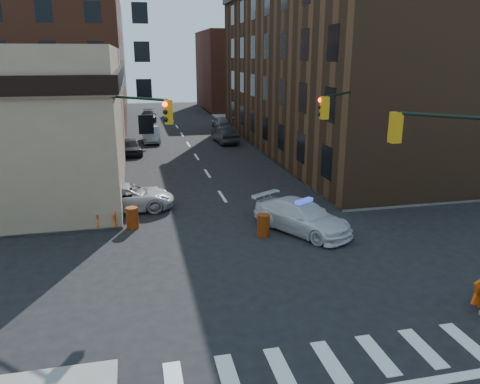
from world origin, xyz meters
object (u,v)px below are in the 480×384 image
parked_car_enear (225,135)px  barrel_road (263,225)px  pickup (126,197)px  pedestrian_a (92,198)px  police_car (302,217)px  parked_car_wnear (131,147)px  pedestrian_b (39,212)px  barricade_nw_a (107,219)px  parked_car_wfar (151,135)px  barrel_bank (132,218)px

parked_car_enear → barrel_road: (-2.92, -24.94, -0.26)m
pickup → pedestrian_a: size_ratio=3.47×
police_car → pickup: size_ratio=1.00×
parked_car_wnear → pedestrian_b: 18.89m
pedestrian_b → pedestrian_a: bearing=41.0°
police_car → barricade_nw_a: bearing=134.4°
pedestrian_b → barricade_nw_a: 3.31m
police_car → pedestrian_a: pedestrian_a is taller
parked_car_wfar → pedestrian_a: size_ratio=2.97×
parked_car_wnear → barricade_nw_a: bearing=-100.3°
parked_car_wnear → barrel_bank: 18.78m
parked_car_enear → police_car: bearing=83.5°
police_car → barrel_bank: (-8.27, 2.36, -0.23)m
police_car → barricade_nw_a: size_ratio=4.83×
parked_car_wnear → barrel_bank: (0.00, -18.78, -0.15)m
barricade_nw_a → parked_car_enear: bearing=74.7°
barricade_nw_a → parked_car_wfar: bearing=92.2°
pickup → parked_car_wnear: pickup is taller
police_car → parked_car_wnear: 22.70m
parked_car_wfar → pedestrian_a: pedestrian_a is taller
pedestrian_b → barrel_bank: pedestrian_b is taller
pickup → police_car: bearing=-121.5°
pedestrian_a → pedestrian_b: pedestrian_b is taller
barrel_road → parked_car_enear: bearing=83.3°
pedestrian_a → barrel_bank: (2.16, -2.73, -0.37)m
parked_car_wnear → barrel_road: 22.17m
barrel_bank → parked_car_enear: bearing=67.8°
parked_car_enear → pedestrian_b: size_ratio=2.66×
pedestrian_b → barrel_bank: (4.48, -0.43, -0.52)m
parked_car_wfar → pedestrian_b: bearing=-106.5°
pickup → barrel_bank: (0.30, -3.06, -0.19)m
pickup → parked_car_wnear: (0.30, 15.71, -0.05)m
parked_car_wnear → parked_car_enear: (9.16, 3.67, 0.11)m
pedestrian_b → barricade_nw_a: size_ratio=1.66×
police_car → parked_car_enear: size_ratio=1.09×
barricade_nw_a → barrel_bank: bearing=5.0°
police_car → parked_car_enear: parked_car_enear is taller
barrel_bank → pedestrian_b: bearing=174.5°
parked_car_wfar → pedestrian_a: (-4.13, -21.74, 0.17)m
parked_car_wnear → parked_car_enear: size_ratio=0.84×
parked_car_wfar → barrel_bank: parked_car_wfar is taller
pedestrian_a → pedestrian_b: size_ratio=0.84×
police_car → parked_car_wfar: bearing=72.1°
pedestrian_a → barricade_nw_a: size_ratio=1.40×
parked_car_wfar → barrel_road: size_ratio=4.19×
pickup → parked_car_wnear: bearing=-0.3°
pedestrian_b → barrel_road: (10.72, -2.93, -0.52)m
barrel_road → barricade_nw_a: 7.91m
police_car → pedestrian_a: 11.60m
pedestrian_b → parked_car_wfar: bearing=71.3°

